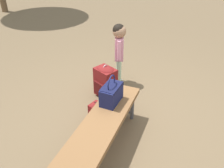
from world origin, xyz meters
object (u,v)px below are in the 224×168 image
(child_standing, at_px, (119,45))
(backpack_large, at_px, (105,80))
(park_bench, at_px, (102,126))
(handbag, at_px, (111,93))
(backpack_small, at_px, (96,111))

(child_standing, relative_size, backpack_large, 1.93)
(park_bench, relative_size, child_standing, 1.58)
(handbag, height_order, backpack_large, handbag)
(handbag, relative_size, backpack_large, 0.69)
(handbag, distance_m, child_standing, 1.21)
(handbag, relative_size, child_standing, 0.35)
(backpack_small, bearing_deg, park_bench, -155.83)
(park_bench, distance_m, backpack_large, 1.19)
(child_standing, xyz_separation_m, backpack_small, (-1.03, 0.09, -0.55))
(child_standing, distance_m, backpack_large, 0.61)
(park_bench, distance_m, backpack_small, 0.65)
(handbag, xyz_separation_m, backpack_small, (0.16, 0.26, -0.43))
(park_bench, distance_m, child_standing, 1.61)
(handbag, bearing_deg, child_standing, 7.95)
(backpack_small, bearing_deg, backpack_large, 2.23)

